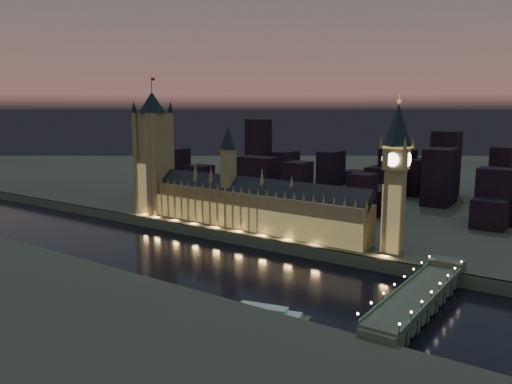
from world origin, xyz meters
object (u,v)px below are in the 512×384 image
Objects in this scene: palace_of_westminster at (248,204)px; westminster_bridge at (420,297)px; river_boat at (263,312)px; victoria_tower at (153,147)px; elizabeth_tower at (396,165)px.

palace_of_westminster is 168.33m from westminster_bridge.
river_boat is at bearing -51.10° from palace_of_westminster.
westminster_bridge is (256.49, -65.37, -60.41)m from victoria_tower.
victoria_tower is at bearing 180.00° from elizabeth_tower.
westminster_bridge is at bearing 40.43° from river_boat.
westminster_bridge is at bearing -59.51° from elizabeth_tower.
elizabeth_tower is at bearing 79.53° from river_boat.
palace_of_westminster is 110.17m from victoria_tower.
palace_of_westminster reaches higher than river_boat.
palace_of_westminster is at bearing -179.91° from elizabeth_tower.
victoria_tower reaches higher than westminster_bridge.
palace_of_westminster is at bearing -0.10° from victoria_tower.
river_boat is at bearing -30.66° from victoria_tower.
palace_of_westminster is at bearing 128.90° from river_boat.
elizabeth_tower reaches higher than westminster_bridge.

